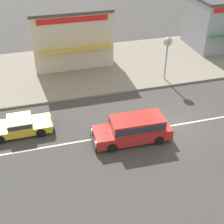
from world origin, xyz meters
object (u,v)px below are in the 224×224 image
Objects in this scene: street_clock at (167,48)px; shopfront_mid_block at (70,35)px; sedan_yellow_3 at (20,125)px; shopfront_corner_warung at (215,22)px; minivan_red_1 at (134,128)px.

shopfront_mid_block reaches higher than street_clock.
street_clock is 0.51× the size of shopfront_mid_block.
sedan_yellow_3 is 0.72× the size of shopfront_corner_warung.
sedan_yellow_3 is at bearing -153.31° from shopfront_corner_warung.
minivan_red_1 is 12.57m from shopfront_mid_block.
shopfront_corner_warung is at bearing 0.07° from shopfront_mid_block.
minivan_red_1 reaches higher than sedan_yellow_3.
street_clock is (4.97, 6.73, 1.97)m from minivan_red_1.
minivan_red_1 is at bearing -126.41° from street_clock.
shopfront_corner_warung is (12.57, 12.32, 1.74)m from minivan_red_1.
minivan_red_1 is 0.71× the size of shopfront_mid_block.
minivan_red_1 is 0.85× the size of shopfront_corner_warung.
street_clock is at bearing -143.68° from shopfront_corner_warung.
sedan_yellow_3 is at bearing -117.00° from shopfront_mid_block.
minivan_red_1 is at bearing -135.57° from shopfront_corner_warung.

